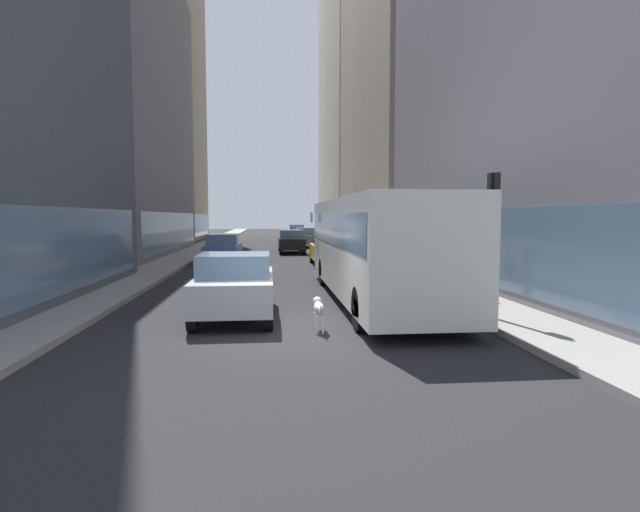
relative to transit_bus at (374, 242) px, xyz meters
The scene contains 17 objects.
ground_plane 31.18m from the transit_bus, 95.16° to the left, with size 120.00×120.00×0.00m, color #232326.
sidewalk_left 32.19m from the transit_bus, 105.33° to the left, with size 2.40×110.00×0.15m, color gray.
sidewalk_right 31.18m from the transit_bus, 84.66° to the left, with size 2.40×110.00×0.15m, color gray.
building_left_mid 25.56m from the transit_bus, 127.15° to the left, with size 10.58×19.39×19.21m.
building_left_far 46.31m from the transit_bus, 109.98° to the left, with size 8.03×19.08×37.88m.
building_right_mid 29.53m from the transit_bus, 70.12° to the left, with size 10.30×20.68×28.58m.
building_right_far 51.28m from the transit_bus, 79.20° to the left, with size 10.17×21.88×36.65m.
transit_bus is the anchor object (origin of this frame).
car_blue_hatchback 13.71m from the transit_bus, 114.17° to the left, with size 1.74×4.37×1.62m.
car_grey_wagon 26.86m from the transit_bus, 90.00° to the left, with size 1.88×4.26×1.62m.
car_black_suv 20.39m from the transit_bus, 94.51° to the left, with size 1.75×4.60×1.62m.
car_yellow_taxi 10.72m from the transit_bus, 90.00° to the left, with size 1.83×4.57×1.62m.
car_silver_sedan 4.69m from the transit_bus, 150.49° to the right, with size 1.87×4.11×1.62m.
car_white_van 43.50m from the transit_bus, 90.00° to the left, with size 1.77×4.51×1.62m.
dalmatian_dog 4.70m from the transit_bus, 117.10° to the right, with size 0.22×0.96×0.72m.
pedestrian_with_handbag 3.01m from the transit_bus, 14.50° to the right, with size 0.45×0.34×1.69m.
traffic_light_near 4.29m from the transit_bus, 60.32° to the right, with size 0.24×0.41×3.40m.
Camera 1 is at (-0.34, -11.11, 2.53)m, focal length 28.57 mm.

